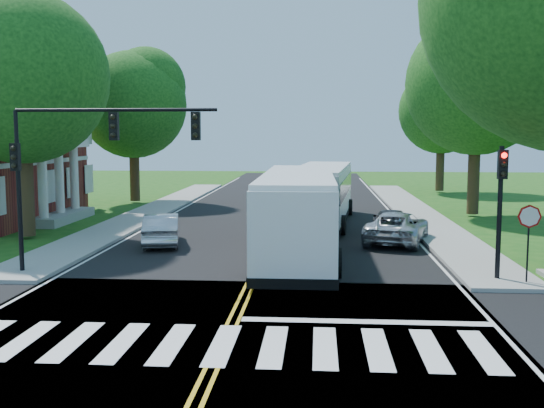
# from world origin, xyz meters

# --- Properties ---
(ground) EXTENTS (140.00, 140.00, 0.00)m
(ground) POSITION_xyz_m (0.00, 0.00, 0.00)
(ground) COLOR #164E13
(ground) RESTS_ON ground
(road) EXTENTS (14.00, 96.00, 0.01)m
(road) POSITION_xyz_m (0.00, 18.00, 0.01)
(road) COLOR black
(road) RESTS_ON ground
(cross_road) EXTENTS (60.00, 12.00, 0.01)m
(cross_road) POSITION_xyz_m (0.00, 0.00, 0.01)
(cross_road) COLOR black
(cross_road) RESTS_ON ground
(center_line) EXTENTS (0.36, 70.00, 0.01)m
(center_line) POSITION_xyz_m (0.00, 22.00, 0.01)
(center_line) COLOR gold
(center_line) RESTS_ON road
(edge_line_w) EXTENTS (0.12, 70.00, 0.01)m
(edge_line_w) POSITION_xyz_m (-6.80, 22.00, 0.01)
(edge_line_w) COLOR silver
(edge_line_w) RESTS_ON road
(edge_line_e) EXTENTS (0.12, 70.00, 0.01)m
(edge_line_e) POSITION_xyz_m (6.80, 22.00, 0.01)
(edge_line_e) COLOR silver
(edge_line_e) RESTS_ON road
(crosswalk) EXTENTS (12.60, 3.00, 0.01)m
(crosswalk) POSITION_xyz_m (0.00, -0.50, 0.02)
(crosswalk) COLOR silver
(crosswalk) RESTS_ON road
(stop_bar) EXTENTS (6.60, 0.40, 0.01)m
(stop_bar) POSITION_xyz_m (3.50, 1.60, 0.02)
(stop_bar) COLOR silver
(stop_bar) RESTS_ON road
(sidewalk_nw) EXTENTS (2.60, 40.00, 0.15)m
(sidewalk_nw) POSITION_xyz_m (-8.30, 25.00, 0.07)
(sidewalk_nw) COLOR gray
(sidewalk_nw) RESTS_ON ground
(sidewalk_ne) EXTENTS (2.60, 40.00, 0.15)m
(sidewalk_ne) POSITION_xyz_m (8.30, 25.00, 0.07)
(sidewalk_ne) COLOR gray
(sidewalk_ne) RESTS_ON ground
(tree_west_near) EXTENTS (8.00, 8.00, 11.40)m
(tree_west_near) POSITION_xyz_m (-11.50, 14.00, 7.53)
(tree_west_near) COLOR #332114
(tree_west_near) RESTS_ON ground
(tree_west_far) EXTENTS (7.60, 7.60, 10.67)m
(tree_west_far) POSITION_xyz_m (-11.00, 30.00, 7.00)
(tree_west_far) COLOR #332114
(tree_west_far) RESTS_ON ground
(tree_east_mid) EXTENTS (8.40, 8.40, 11.93)m
(tree_east_mid) POSITION_xyz_m (11.50, 24.00, 7.86)
(tree_east_mid) COLOR #332114
(tree_east_mid) RESTS_ON ground
(tree_east_far) EXTENTS (7.20, 7.20, 10.34)m
(tree_east_far) POSITION_xyz_m (12.50, 40.00, 6.86)
(tree_east_far) COLOR #332114
(tree_east_far) RESTS_ON ground
(signal_nw) EXTENTS (7.15, 0.46, 5.66)m
(signal_nw) POSITION_xyz_m (-5.86, 6.43, 4.38)
(signal_nw) COLOR black
(signal_nw) RESTS_ON ground
(signal_ne) EXTENTS (0.30, 0.46, 4.40)m
(signal_ne) POSITION_xyz_m (8.20, 6.44, 2.96)
(signal_ne) COLOR black
(signal_ne) RESTS_ON ground
(stop_sign) EXTENTS (0.76, 0.08, 2.53)m
(stop_sign) POSITION_xyz_m (9.00, 5.98, 2.03)
(stop_sign) COLOR black
(stop_sign) RESTS_ON ground
(bus_lead) EXTENTS (3.24, 13.04, 3.37)m
(bus_lead) POSITION_xyz_m (1.41, 10.64, 1.79)
(bus_lead) COLOR silver
(bus_lead) RESTS_ON road
(bus_follow) EXTENTS (3.82, 12.50, 3.18)m
(bus_follow) POSITION_xyz_m (2.40, 19.99, 1.69)
(bus_follow) COLOR silver
(bus_follow) RESTS_ON road
(hatchback) EXTENTS (2.33, 4.51, 1.41)m
(hatchback) POSITION_xyz_m (-4.74, 12.74, 0.72)
(hatchback) COLOR #B9BBC1
(hatchback) RESTS_ON road
(suv) EXTENTS (3.70, 5.59, 1.43)m
(suv) POSITION_xyz_m (5.80, 14.05, 0.73)
(suv) COLOR #B9BBC1
(suv) RESTS_ON road
(dark_sedan) EXTENTS (2.01, 4.37, 1.24)m
(dark_sedan) POSITION_xyz_m (5.80, 16.49, 0.63)
(dark_sedan) COLOR black
(dark_sedan) RESTS_ON road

